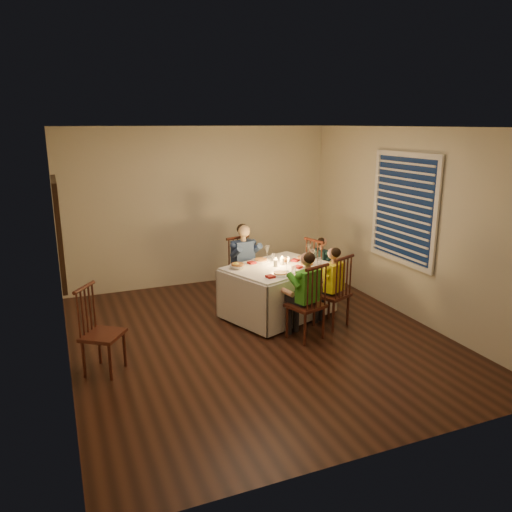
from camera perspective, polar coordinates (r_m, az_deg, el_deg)
name	(u,v)px	position (r m, az deg, el deg)	size (l,w,h in m)	color
ground	(258,338)	(6.43, 0.20, -9.32)	(5.00, 5.00, 0.00)	black
wall_left	(58,257)	(5.58, -21.66, -0.07)	(0.02, 5.00, 2.60)	beige
wall_right	(409,224)	(7.17, 17.10, 3.49)	(0.02, 5.00, 2.60)	beige
wall_back	(200,207)	(8.33, -6.43, 5.59)	(4.50, 0.02, 2.60)	beige
ceiling	(258,127)	(5.86, 0.23, 14.53)	(5.00, 5.00, 0.00)	white
dining_table	(278,280)	(6.97, 2.53, -2.79)	(1.67, 1.45, 0.70)	white
chair_adult	(244,302)	(7.64, -1.33, -5.28)	(0.41, 0.39, 1.00)	black
chair_near_left	(305,338)	(6.45, 5.59, -9.31)	(0.41, 0.39, 1.00)	black
chair_near_right	(330,325)	(6.87, 8.49, -7.84)	(0.41, 0.39, 1.00)	black
chair_end	(321,301)	(7.76, 7.38, -5.08)	(0.41, 0.39, 1.00)	black
chair_extra	(106,371)	(5.87, -16.77, -12.51)	(0.40, 0.38, 0.98)	black
adult	(244,302)	(7.64, -1.33, -5.28)	(0.43, 0.40, 1.21)	navy
child_green	(305,338)	(6.45, 5.59, -9.31)	(0.39, 0.36, 1.13)	green
child_yellow	(330,325)	(6.87, 8.49, -7.84)	(0.36, 0.33, 1.09)	yellow
child_teal	(321,301)	(7.76, 7.38, -5.08)	(0.31, 0.29, 1.00)	#18383D
setting_adult	(261,261)	(7.12, 0.57, -0.54)	(0.26, 0.26, 0.02)	white
setting_green	(280,274)	(6.50, 2.79, -2.08)	(0.26, 0.26, 0.02)	white
setting_yellow	(307,265)	(6.95, 5.82, -1.00)	(0.26, 0.26, 0.02)	white
setting_teal	(304,258)	(7.28, 5.46, -0.27)	(0.26, 0.26, 0.02)	white
candle_left	(276,263)	(6.86, 2.26, -0.81)	(0.06, 0.06, 0.10)	silver
candle_right	(282,261)	(6.94, 2.99, -0.62)	(0.06, 0.06, 0.10)	silver
squash	(236,266)	(6.76, -2.30, -1.10)	(0.09, 0.09, 0.09)	yellow
orange_fruit	(286,260)	(7.07, 3.41, -0.43)	(0.08, 0.08, 0.08)	orange
serving_bowl	(238,266)	(6.78, -2.11, -1.21)	(0.21, 0.21, 0.05)	white
wall_mirror	(59,232)	(5.82, -21.60, 2.57)	(0.06, 0.95, 1.15)	black
window_blinds	(403,209)	(7.18, 16.44, 5.19)	(0.07, 1.34, 1.54)	#0C1A33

